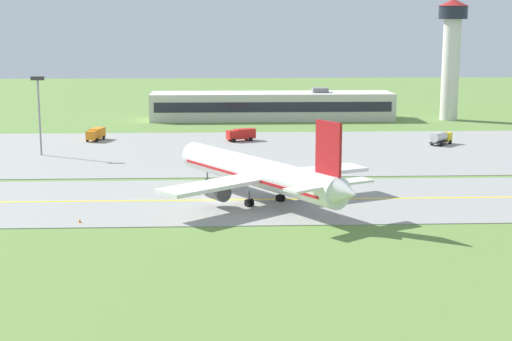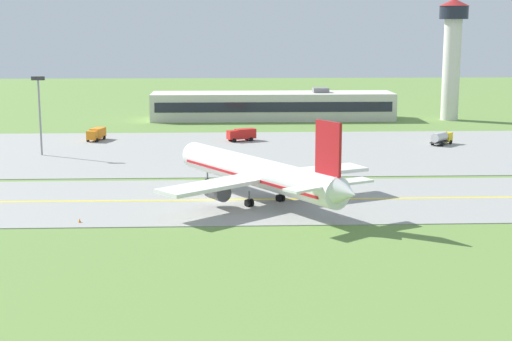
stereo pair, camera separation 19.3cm
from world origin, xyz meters
TOP-DOWN VIEW (x-y plane):
  - ground_plane at (0.00, 0.00)m, footprint 500.00×500.00m
  - taxiway_strip at (0.00, 0.00)m, footprint 240.00×28.00m
  - apron_pad at (10.00, 42.00)m, footprint 140.00×52.00m
  - taxiway_centreline at (0.00, 0.00)m, footprint 220.00×0.60m
  - airplane_lead at (5.44, -1.27)m, footprint 29.42×35.24m
  - service_truck_baggage at (4.38, 54.89)m, footprint 6.32×4.31m
  - service_truck_fuel at (-26.11, 56.93)m, footprint 3.40×6.31m
  - service_truck_pushback at (44.75, 48.12)m, footprint 5.59×5.79m
  - terminal_building at (13.27, 92.94)m, footprint 62.02×12.69m
  - control_tower at (58.47, 89.77)m, footprint 7.60×7.60m
  - apron_light_mast at (-33.30, 38.83)m, footprint 2.40×0.50m
  - traffic_cone_near_edge at (-17.04, -11.63)m, footprint 0.44×0.44m

SIDE VIEW (x-z plane):
  - ground_plane at x=0.00m, z-range 0.00..0.00m
  - taxiway_strip at x=0.00m, z-range 0.00..0.10m
  - apron_pad at x=10.00m, z-range 0.00..0.10m
  - taxiway_centreline at x=0.00m, z-range 0.10..0.11m
  - traffic_cone_near_edge at x=-17.04m, z-range 0.00..0.60m
  - service_truck_baggage at x=4.38m, z-range 0.23..2.83m
  - service_truck_fuel at x=-26.11m, z-range 0.23..2.83m
  - service_truck_pushback at x=44.75m, z-range 0.21..2.86m
  - terminal_building at x=13.27m, z-range -0.58..7.50m
  - airplane_lead at x=5.44m, z-range -2.22..10.48m
  - apron_light_mast at x=-33.30m, z-range 1.98..16.68m
  - control_tower at x=58.47m, z-range 2.91..33.33m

